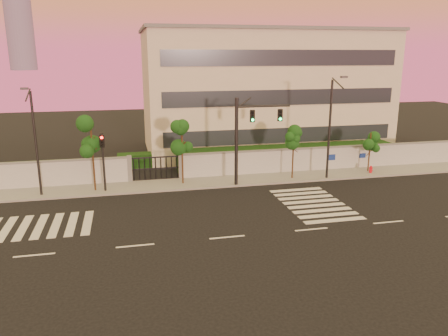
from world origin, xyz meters
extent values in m
plane|color=black|center=(0.00, 0.00, 0.00)|extent=(120.00, 120.00, 0.00)
cube|color=gray|center=(0.00, 10.50, 0.07)|extent=(60.00, 3.00, 0.15)
cube|color=#AEB0B5|center=(14.50, 12.00, 1.00)|extent=(31.00, 0.30, 2.00)
cube|color=slate|center=(14.50, 12.00, 2.06)|extent=(31.00, 0.36, 0.12)
cube|color=slate|center=(-5.00, 12.00, 1.10)|extent=(0.35, 0.35, 2.20)
cube|color=slate|center=(-1.00, 12.00, 1.10)|extent=(0.35, 0.35, 2.20)
cube|color=#103511|center=(9.00, 14.50, 0.90)|extent=(20.00, 2.00, 1.80)
cube|color=#103511|center=(-3.00, 17.00, 0.60)|extent=(6.00, 1.50, 1.20)
cube|color=beige|center=(9.00, 22.00, 6.00)|extent=(24.00, 12.00, 12.00)
cube|color=#262D38|center=(9.00, 15.98, 2.50)|extent=(22.00, 0.08, 1.40)
cube|color=#262D38|center=(9.00, 15.98, 6.00)|extent=(22.00, 0.08, 1.40)
cube|color=#262D38|center=(9.00, 15.98, 9.50)|extent=(22.00, 0.08, 1.40)
cube|color=slate|center=(9.00, 22.00, 12.10)|extent=(24.40, 12.40, 0.30)
cube|color=silver|center=(-12.20, 4.00, 0.01)|extent=(0.50, 4.00, 0.02)
cube|color=silver|center=(-11.30, 4.00, 0.01)|extent=(0.50, 4.00, 0.02)
cube|color=silver|center=(-10.40, 4.00, 0.01)|extent=(0.50, 4.00, 0.02)
cube|color=silver|center=(-9.50, 4.00, 0.01)|extent=(0.50, 4.00, 0.02)
cube|color=silver|center=(-8.60, 4.00, 0.01)|extent=(0.50, 4.00, 0.02)
cube|color=silver|center=(-7.70, 4.00, 0.01)|extent=(0.50, 4.00, 0.02)
cube|color=silver|center=(7.00, 1.00, 0.01)|extent=(4.00, 0.50, 0.02)
cube|color=silver|center=(7.00, 1.90, 0.01)|extent=(4.00, 0.50, 0.02)
cube|color=silver|center=(7.00, 2.80, 0.01)|extent=(4.00, 0.50, 0.02)
cube|color=silver|center=(7.00, 3.70, 0.01)|extent=(4.00, 0.50, 0.02)
cube|color=silver|center=(7.00, 4.60, 0.01)|extent=(4.00, 0.50, 0.02)
cube|color=silver|center=(7.00, 5.50, 0.01)|extent=(4.00, 0.50, 0.02)
cube|color=silver|center=(7.00, 6.40, 0.01)|extent=(4.00, 0.50, 0.02)
cube|color=silver|center=(7.00, 7.30, 0.01)|extent=(4.00, 0.50, 0.02)
cube|color=silver|center=(-10.00, 0.00, 0.01)|extent=(2.00, 0.15, 0.01)
cube|color=silver|center=(-5.00, 0.00, 0.01)|extent=(2.00, 0.15, 0.01)
cube|color=silver|center=(0.00, 0.00, 0.01)|extent=(2.00, 0.15, 0.01)
cube|color=silver|center=(5.00, 0.00, 0.01)|extent=(2.00, 0.15, 0.01)
cube|color=silver|center=(10.00, 0.00, 0.01)|extent=(2.00, 0.15, 0.01)
cylinder|color=#382314|center=(-7.55, 10.14, 2.73)|extent=(0.13, 0.13, 5.45)
sphere|color=#133F12|center=(-7.55, 10.14, 4.36)|extent=(1.22, 1.22, 1.22)
sphere|color=#133F12|center=(-7.16, 10.36, 3.54)|extent=(0.93, 0.93, 0.93)
sphere|color=#133F12|center=(-7.88, 9.98, 3.82)|extent=(0.89, 0.89, 0.89)
cylinder|color=#382314|center=(-1.04, 10.49, 2.52)|extent=(0.13, 0.13, 5.05)
sphere|color=#133F12|center=(-1.04, 10.49, 4.04)|extent=(1.22, 1.22, 1.22)
sphere|color=#133F12|center=(-0.65, 10.71, 3.28)|extent=(0.93, 0.93, 0.93)
sphere|color=#133F12|center=(-1.37, 10.32, 3.53)|extent=(0.89, 0.89, 0.89)
cylinder|color=#382314|center=(7.74, 9.97, 2.21)|extent=(0.12, 0.12, 4.42)
sphere|color=#133F12|center=(7.74, 9.97, 3.53)|extent=(1.09, 1.09, 1.09)
sphere|color=#133F12|center=(8.09, 10.17, 2.87)|extent=(0.83, 0.83, 0.83)
sphere|color=#133F12|center=(7.44, 9.83, 3.09)|extent=(0.79, 0.79, 0.79)
cylinder|color=#382314|center=(14.88, 10.60, 1.72)|extent=(0.11, 0.11, 3.44)
sphere|color=#133F12|center=(14.88, 10.60, 2.75)|extent=(1.03, 1.03, 1.03)
sphere|color=#133F12|center=(15.21, 10.79, 2.23)|extent=(0.78, 0.78, 0.78)
sphere|color=#133F12|center=(14.60, 10.46, 2.41)|extent=(0.75, 0.75, 0.75)
cylinder|color=black|center=(2.88, 9.24, 3.37)|extent=(0.26, 0.26, 6.73)
cylinder|color=black|center=(4.95, 9.24, 6.08)|extent=(4.13, 0.18, 0.17)
cube|color=black|center=(4.08, 9.19, 5.38)|extent=(0.38, 0.20, 0.98)
sphere|color=#0CF259|center=(4.08, 9.08, 5.07)|extent=(0.22, 0.22, 0.22)
cube|color=black|center=(6.25, 9.19, 5.38)|extent=(0.38, 0.20, 0.98)
sphere|color=#0CF259|center=(6.25, 9.08, 5.07)|extent=(0.22, 0.22, 0.22)
cylinder|color=black|center=(-6.83, 9.87, 2.21)|extent=(0.16, 0.16, 4.42)
cube|color=black|center=(-6.83, 9.82, 3.83)|extent=(0.34, 0.18, 0.88)
sphere|color=red|center=(-6.83, 9.71, 4.10)|extent=(0.20, 0.20, 0.20)
cylinder|color=black|center=(-11.24, 9.90, 3.72)|extent=(0.17, 0.17, 7.43)
cylinder|color=black|center=(-11.24, 9.06, 7.25)|extent=(0.09, 1.78, 0.72)
cube|color=#3F3F44|center=(-11.24, 8.23, 7.71)|extent=(0.46, 0.23, 0.14)
cylinder|color=black|center=(10.50, 9.45, 3.96)|extent=(0.18, 0.18, 7.92)
cylinder|color=black|center=(10.50, 8.55, 7.72)|extent=(0.10, 1.89, 0.77)
cube|color=#3F3F44|center=(10.50, 7.66, 8.22)|extent=(0.50, 0.25, 0.15)
cylinder|color=red|center=(14.77, 9.99, 0.25)|extent=(0.22, 0.22, 0.50)
cylinder|color=red|center=(14.77, 9.99, 0.56)|extent=(0.28, 0.28, 0.10)
sphere|color=red|center=(14.77, 9.99, 0.67)|extent=(0.18, 0.18, 0.18)
cylinder|color=red|center=(14.77, 9.99, 0.35)|extent=(0.30, 0.16, 0.10)
camera|label=1|loc=(-5.16, -21.78, 9.83)|focal=35.00mm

